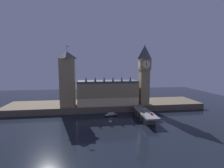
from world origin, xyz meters
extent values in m
plane|color=black|center=(0.00, 0.00, 0.00)|extent=(400.00, 400.00, 0.00)
cube|color=brown|center=(0.00, 39.00, 3.28)|extent=(220.00, 42.00, 6.56)
cube|color=#9E845B|center=(1.16, 31.17, 18.57)|extent=(65.63, 21.35, 24.03)
cube|color=beige|center=(1.16, 20.38, 10.88)|extent=(65.63, 0.20, 8.65)
cube|color=#42474C|center=(1.16, 31.17, 31.78)|extent=(65.63, 19.64, 2.40)
cone|color=#42474C|center=(-22.28, 22.10, 35.63)|extent=(2.40, 2.40, 5.29)
cone|color=#42474C|center=(-12.91, 22.10, 35.63)|extent=(2.40, 2.40, 5.29)
cone|color=#42474C|center=(-3.53, 22.10, 35.63)|extent=(2.40, 2.40, 5.29)
cone|color=#42474C|center=(5.84, 22.10, 35.63)|extent=(2.40, 2.40, 5.29)
cone|color=#42474C|center=(15.22, 22.10, 35.63)|extent=(2.40, 2.40, 5.29)
cone|color=#42474C|center=(24.60, 22.10, 35.63)|extent=(2.40, 2.40, 5.29)
cube|color=#9E845B|center=(41.51, 26.40, 25.78)|extent=(9.81, 9.81, 38.46)
cube|color=#9E845B|center=(41.51, 26.40, 50.92)|extent=(11.57, 11.57, 11.82)
cylinder|color=beige|center=(41.51, 20.49, 50.92)|extent=(8.34, 0.25, 8.34)
cylinder|color=beige|center=(41.51, 32.31, 50.92)|extent=(8.34, 0.25, 8.34)
cylinder|color=beige|center=(47.42, 26.40, 50.92)|extent=(0.25, 8.34, 8.34)
cylinder|color=beige|center=(35.60, 26.40, 50.92)|extent=(0.25, 8.34, 8.34)
cube|color=black|center=(41.51, 20.31, 51.55)|extent=(0.36, 0.10, 6.25)
pyramid|color=#42474C|center=(41.51, 26.40, 64.31)|extent=(11.57, 11.57, 14.95)
sphere|color=gold|center=(41.51, 26.40, 72.58)|extent=(1.60, 1.60, 1.60)
cube|color=#9E845B|center=(-41.80, 29.00, 31.70)|extent=(15.00, 15.00, 50.29)
pyramid|color=#42474C|center=(-41.80, 29.00, 60.58)|extent=(15.30, 15.30, 7.46)
cylinder|color=#99999E|center=(-41.80, 29.00, 67.31)|extent=(0.24, 0.24, 6.00)
cube|color=gold|center=(-40.70, 29.00, 69.41)|extent=(2.00, 0.08, 1.20)
cube|color=slate|center=(31.37, -5.00, 6.79)|extent=(11.48, 46.00, 1.40)
cube|color=brown|center=(31.37, -18.80, 3.04)|extent=(9.76, 3.20, 6.09)
cube|color=brown|center=(31.37, -9.60, 3.04)|extent=(9.76, 3.20, 6.09)
cube|color=brown|center=(31.37, -0.40, 3.04)|extent=(9.76, 3.20, 6.09)
cube|color=brown|center=(31.37, 8.80, 3.04)|extent=(9.76, 3.20, 6.09)
cube|color=yellow|center=(28.85, 6.68, 8.11)|extent=(1.90, 3.93, 0.88)
cube|color=black|center=(28.85, 6.68, 8.77)|extent=(1.56, 1.77, 0.45)
cylinder|color=black|center=(27.95, 7.90, 7.81)|extent=(0.22, 0.64, 0.64)
cylinder|color=black|center=(29.75, 7.90, 7.81)|extent=(0.22, 0.64, 0.64)
cylinder|color=black|center=(27.95, 5.47, 7.81)|extent=(0.22, 0.64, 0.64)
cylinder|color=black|center=(29.75, 5.47, 7.81)|extent=(0.22, 0.64, 0.64)
cube|color=#235633|center=(28.85, -8.80, 8.09)|extent=(1.77, 4.03, 0.86)
cube|color=black|center=(28.85, -8.80, 8.75)|extent=(1.45, 1.81, 0.45)
cylinder|color=black|center=(28.01, -7.55, 7.81)|extent=(0.22, 0.64, 0.64)
cylinder|color=black|center=(29.69, -7.55, 7.81)|extent=(0.22, 0.64, 0.64)
cylinder|color=black|center=(28.01, -10.05, 7.81)|extent=(0.22, 0.64, 0.64)
cylinder|color=black|center=(29.69, -10.05, 7.81)|extent=(0.22, 0.64, 0.64)
cube|color=red|center=(33.90, -15.84, 8.05)|extent=(1.72, 4.29, 0.77)
cube|color=black|center=(33.90, -15.84, 8.66)|extent=(1.41, 1.93, 0.45)
cylinder|color=black|center=(34.72, -17.16, 7.81)|extent=(0.22, 0.64, 0.64)
cylinder|color=black|center=(33.08, -17.16, 7.81)|extent=(0.22, 0.64, 0.64)
cylinder|color=black|center=(34.72, -14.51, 7.81)|extent=(0.22, 0.64, 0.64)
cylinder|color=black|center=(33.08, -14.51, 7.81)|extent=(0.22, 0.64, 0.64)
cube|color=yellow|center=(33.90, 4.25, 8.04)|extent=(1.83, 4.54, 0.75)
cube|color=black|center=(33.90, 4.25, 8.64)|extent=(1.50, 2.04, 0.45)
cylinder|color=black|center=(34.77, 2.85, 7.81)|extent=(0.22, 0.64, 0.64)
cylinder|color=black|center=(33.03, 2.85, 7.81)|extent=(0.22, 0.64, 0.64)
cylinder|color=black|center=(34.77, 5.66, 7.81)|extent=(0.22, 0.64, 0.64)
cylinder|color=black|center=(33.03, 5.66, 7.81)|extent=(0.22, 0.64, 0.64)
cylinder|color=black|center=(26.32, -16.00, 7.91)|extent=(0.28, 0.28, 0.84)
cylinder|color=maroon|center=(26.32, -16.00, 8.68)|extent=(0.38, 0.38, 0.70)
sphere|color=tan|center=(26.32, -16.00, 9.15)|extent=(0.23, 0.23, 0.23)
cylinder|color=black|center=(36.43, -2.92, 7.86)|extent=(0.28, 0.28, 0.75)
cylinder|color=brown|center=(36.43, -2.92, 8.55)|extent=(0.38, 0.38, 0.62)
sphere|color=tan|center=(36.43, -2.92, 8.96)|extent=(0.20, 0.20, 0.20)
cylinder|color=black|center=(26.32, 9.48, 7.90)|extent=(0.28, 0.28, 0.82)
cylinder|color=maroon|center=(26.32, 9.48, 8.65)|extent=(0.38, 0.38, 0.68)
sphere|color=tan|center=(26.32, 9.48, 9.10)|extent=(0.22, 0.22, 0.22)
cylinder|color=#2D3333|center=(25.92, -19.72, 7.74)|extent=(0.56, 0.56, 0.50)
cylinder|color=#2D3333|center=(25.92, -19.72, 10.57)|extent=(0.18, 0.18, 5.16)
sphere|color=#F9E5A3|center=(25.92, -19.72, 13.70)|extent=(0.60, 0.60, 0.60)
sphere|color=#F9E5A3|center=(25.47, -19.72, 13.35)|extent=(0.44, 0.44, 0.44)
sphere|color=#F9E5A3|center=(26.37, -19.72, 13.35)|extent=(0.44, 0.44, 0.44)
cylinder|color=#2D3333|center=(36.83, -5.00, 7.74)|extent=(0.56, 0.56, 0.50)
cylinder|color=#2D3333|center=(36.83, -5.00, 10.89)|extent=(0.18, 0.18, 5.80)
sphere|color=#F9E5A3|center=(36.83, -5.00, 14.34)|extent=(0.60, 0.60, 0.60)
sphere|color=#F9E5A3|center=(36.38, -5.00, 13.99)|extent=(0.44, 0.44, 0.44)
sphere|color=#F9E5A3|center=(37.28, -5.00, 13.99)|extent=(0.44, 0.44, 0.44)
cylinder|color=#2D3333|center=(25.92, 9.72, 7.74)|extent=(0.56, 0.56, 0.50)
cylinder|color=#2D3333|center=(25.92, 9.72, 10.69)|extent=(0.18, 0.18, 5.40)
sphere|color=#F9E5A3|center=(25.92, 9.72, 13.94)|extent=(0.60, 0.60, 0.60)
sphere|color=#F9E5A3|center=(25.47, 9.72, 13.59)|extent=(0.44, 0.44, 0.44)
sphere|color=#F9E5A3|center=(26.37, 9.72, 13.59)|extent=(0.44, 0.44, 0.44)
ellipsoid|color=#1E2842|center=(1.57, 7.85, 0.80)|extent=(13.93, 7.58, 1.60)
cube|color=tan|center=(1.57, 7.85, 1.52)|extent=(12.17, 6.33, 0.24)
cube|color=#B7B2A8|center=(1.57, 7.85, 2.44)|extent=(6.46, 4.15, 1.60)
camera|label=1|loc=(-18.95, -146.35, 49.73)|focal=26.00mm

